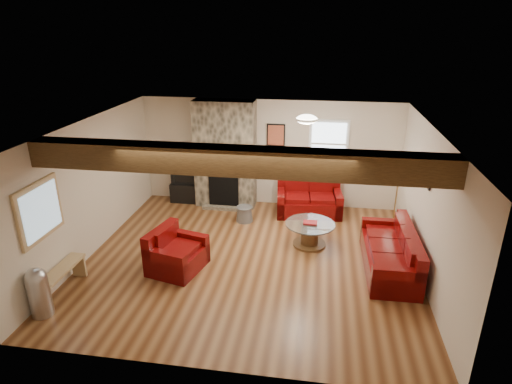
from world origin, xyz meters
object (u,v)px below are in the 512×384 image
coffee_table (310,234)px  television (190,174)px  loveseat (309,198)px  floor_lamp (399,171)px  sofa_three (390,250)px  armchair_red (177,250)px  tv_cabinet (191,192)px

coffee_table → television: size_ratio=1.10×
loveseat → floor_lamp: bearing=-19.2°
sofa_three → armchair_red: bearing=-81.9°
television → floor_lamp: bearing=-8.8°
coffee_table → floor_lamp: bearing=31.5°
sofa_three → coffee_table: size_ratio=2.03×
loveseat → tv_cabinet: bearing=168.1°
tv_cabinet → floor_lamp: size_ratio=0.63×
loveseat → television: (-2.89, 0.30, 0.34)m
floor_lamp → television: bearing=171.2°
coffee_table → loveseat: bearing=92.9°
sofa_three → coffee_table: (-1.42, 0.67, -0.14)m
loveseat → armchair_red: size_ratio=1.56×
armchair_red → tv_cabinet: 3.12m
sofa_three → loveseat: 2.63m
television → floor_lamp: size_ratio=0.59×
television → sofa_three: bearing=-29.4°
loveseat → tv_cabinet: size_ratio=1.54×
armchair_red → floor_lamp: 4.72m
loveseat → television: 2.92m
sofa_three → coffee_table: sofa_three is taller
coffee_table → television: (-2.96, 1.79, 0.49)m
sofa_three → floor_lamp: size_ratio=1.32×
floor_lamp → sofa_three: bearing=-100.4°
sofa_three → floor_lamp: 1.98m
coffee_table → floor_lamp: size_ratio=0.65×
sofa_three → television: size_ratio=2.23×
coffee_table → television: television is taller
sofa_three → armchair_red: size_ratio=2.12×
sofa_three → tv_cabinet: 5.03m
armchair_red → television: size_ratio=1.05×
tv_cabinet → television: bearing=0.0°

